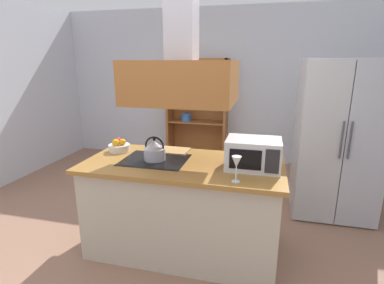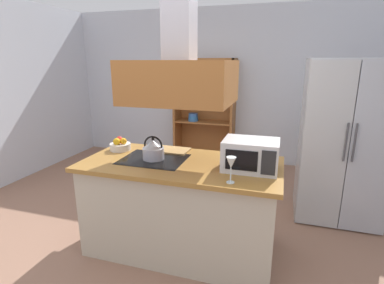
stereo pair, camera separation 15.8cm
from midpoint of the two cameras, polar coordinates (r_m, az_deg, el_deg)
ground_plane at (r=3.09m, az=-4.91°, el=-20.36°), size 7.80×7.80×0.00m
wall_back at (r=5.45m, az=5.09°, el=10.57°), size 6.00×0.12×2.70m
kitchen_island at (r=2.91m, az=-3.29°, el=-12.27°), size 1.82×0.90×0.90m
range_hood at (r=2.58m, az=-3.74°, el=14.04°), size 0.90×0.70×1.25m
refrigerator at (r=3.81m, az=25.05°, el=0.44°), size 0.90×0.77×1.83m
dish_cabinet at (r=5.39m, az=0.24°, el=4.84°), size 1.07×0.40×1.85m
kettle at (r=2.79m, az=-8.83°, el=-1.60°), size 0.20×0.20×0.23m
cutting_board at (r=3.06m, az=-5.31°, el=-1.64°), size 0.35×0.25×0.02m
microwave at (r=2.58m, az=10.00°, el=-2.27°), size 0.46×0.35×0.26m
wine_glass_on_counter at (r=2.26m, az=6.59°, el=-4.08°), size 0.08×0.08×0.21m
fruit_bowl at (r=3.15m, az=-15.27°, el=-0.81°), size 0.22×0.22×0.14m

